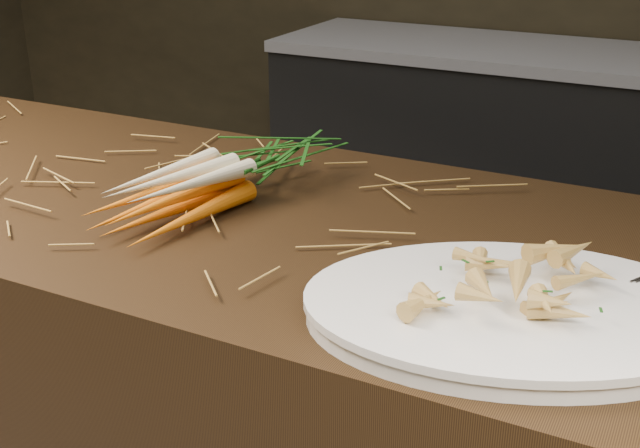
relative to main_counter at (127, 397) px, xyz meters
The scene contains 6 objects.
main_counter is the anchor object (origin of this frame).
back_counter 1.90m from the main_counter, 80.93° to the left, with size 1.82×0.62×0.84m.
straw_bedding 0.46m from the main_counter, 90.00° to the left, with size 1.40×0.60×0.02m, color #A27636, non-canonical shape.
root_veg_bunch 0.55m from the main_counter, 10.27° to the left, with size 0.23×0.50×0.09m.
serving_platter 0.90m from the main_counter, 12.14° to the right, with size 0.48×0.32×0.03m, color white, non-canonical shape.
roasted_veg_heap 0.92m from the main_counter, 12.14° to the right, with size 0.24×0.17×0.05m, color #A9832F, non-canonical shape.
Camera 1 is at (0.93, -0.69, 1.37)m, focal length 45.00 mm.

